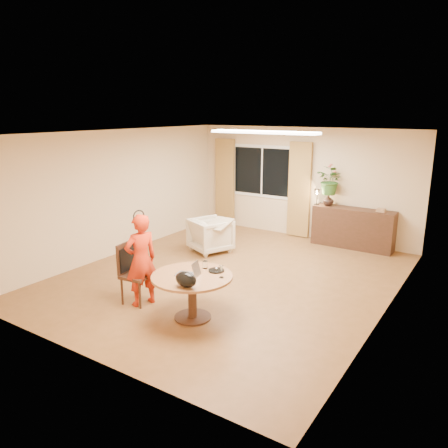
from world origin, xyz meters
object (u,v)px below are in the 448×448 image
object	(u,v)px
dining_table	(192,284)
armchair	(211,235)
dining_chair	(137,274)
sideboard	(353,228)
child	(141,260)

from	to	relation	value
dining_table	armchair	world-z (taller)	armchair
dining_table	armchair	bearing A→B (deg)	119.88
dining_chair	armchair	xyz separation A→B (m)	(-0.52, 2.79, -0.12)
sideboard	dining_table	bearing A→B (deg)	-100.88
dining_table	dining_chair	bearing A→B (deg)	-177.84
child	sideboard	world-z (taller)	child
armchair	dining_table	bearing A→B (deg)	143.49
dining_chair	armchair	world-z (taller)	dining_chair
dining_chair	sideboard	distance (m)	5.13
child	armchair	bearing A→B (deg)	-147.75
sideboard	armchair	bearing A→B (deg)	-141.90
dining_chair	sideboard	size ratio (longest dim) A/B	0.55
dining_table	child	world-z (taller)	child
dining_table	dining_chair	distance (m)	1.06
dining_table	sideboard	bearing A→B (deg)	79.12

